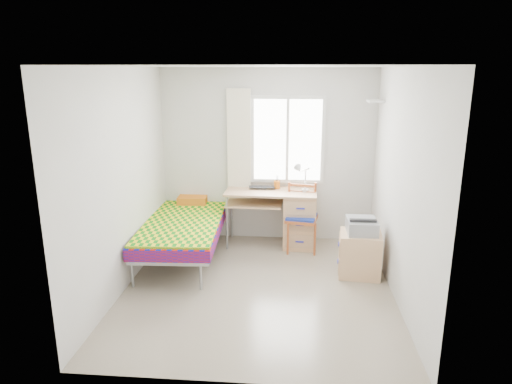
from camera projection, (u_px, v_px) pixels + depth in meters
floor at (258, 288)px, 5.55m from camera, size 3.50×3.50×0.00m
ceiling at (258, 66)px, 4.87m from camera, size 3.50×3.50×0.00m
wall_back at (267, 156)px, 6.89m from camera, size 3.20×0.00×3.20m
wall_left at (122, 181)px, 5.34m from camera, size 0.00×3.50×3.50m
wall_right at (401, 187)px, 5.08m from camera, size 0.00×3.50×3.50m
window at (287, 140)px, 6.78m from camera, size 1.10×0.04×1.30m
curtain at (239, 147)px, 6.82m from camera, size 0.35×0.05×1.70m
floating_shelf at (375, 101)px, 6.21m from camera, size 0.20×0.32×0.03m
bed at (186, 223)px, 6.44m from camera, size 1.12×2.25×0.96m
desk at (295, 216)px, 6.79m from camera, size 1.35×0.65×0.84m
chair at (302, 213)px, 6.61m from camera, size 0.49×0.49×0.98m
cabinet at (360, 254)px, 5.83m from camera, size 0.56×0.51×0.56m
printer at (362, 226)px, 5.77m from camera, size 0.37×0.43×0.18m
laptop at (262, 189)px, 6.79m from camera, size 0.41×0.28×0.03m
pen_cup at (277, 185)px, 6.84m from camera, size 0.11×0.11×0.11m
task_lamp at (301, 175)px, 6.52m from camera, size 0.24×0.33×0.44m
book at (254, 206)px, 6.83m from camera, size 0.21×0.28×0.02m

